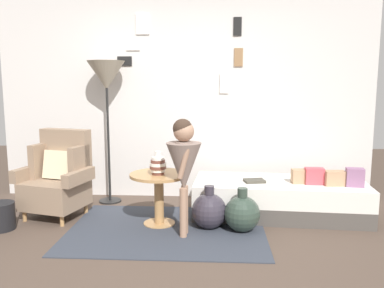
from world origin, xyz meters
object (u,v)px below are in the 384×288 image
object	(u,v)px
person_child	(184,162)
book_on_daybed	(254,181)
vase_striped	(158,165)
demijohn_far	(242,213)
armchair	(58,178)
daybed	(279,198)
magazine_basket	(1,216)
side_table	(159,188)
demijohn_near	(209,211)
floor_lamp	(106,79)

from	to	relation	value
person_child	book_on_daybed	world-z (taller)	person_child
vase_striped	demijohn_far	size ratio (longest dim) A/B	0.54
person_child	demijohn_far	bearing A→B (deg)	14.84
armchair	demijohn_far	bearing A→B (deg)	-10.72
daybed	magazine_basket	size ratio (longest dim) A/B	6.96
vase_striped	person_child	xyz separation A→B (m)	(0.29, -0.26, 0.09)
daybed	side_table	xyz separation A→B (m)	(-1.32, -0.37, 0.20)
person_child	demijohn_far	world-z (taller)	person_child
demijohn_near	armchair	bearing A→B (deg)	169.45
side_table	magazine_basket	size ratio (longest dim) A/B	2.18
book_on_daybed	demijohn_near	bearing A→B (deg)	-141.92
floor_lamp	book_on_daybed	xyz separation A→B (m)	(1.77, -0.48, -1.12)
demijohn_near	floor_lamp	bearing A→B (deg)	145.48
magazine_basket	side_table	bearing A→B (deg)	8.51
floor_lamp	demijohn_far	bearing A→B (deg)	-30.42
demijohn_far	magazine_basket	world-z (taller)	demijohn_far
vase_striped	person_child	bearing A→B (deg)	-42.53
side_table	magazine_basket	world-z (taller)	side_table
demijohn_near	daybed	bearing A→B (deg)	30.14
side_table	magazine_basket	xyz separation A→B (m)	(-1.60, -0.24, -0.26)
side_table	demijohn_near	size ratio (longest dim) A/B	1.35
floor_lamp	demijohn_far	size ratio (longest dim) A/B	3.90
floor_lamp	demijohn_near	size ratio (longest dim) A/B	3.89
daybed	demijohn_far	distance (m)	0.69
daybed	vase_striped	size ratio (longest dim) A/B	7.97
armchair	side_table	xyz separation A→B (m)	(1.17, -0.24, -0.04)
daybed	person_child	world-z (taller)	person_child
person_child	demijohn_near	world-z (taller)	person_child
demijohn_near	magazine_basket	distance (m)	2.14
daybed	demijohn_near	distance (m)	0.91
demijohn_near	demijohn_far	world-z (taller)	same
side_table	vase_striped	world-z (taller)	vase_striped
book_on_daybed	demijohn_near	size ratio (longest dim) A/B	0.49
book_on_daybed	magazine_basket	xyz separation A→B (m)	(-2.63, -0.55, -0.28)
daybed	vase_striped	world-z (taller)	vase_striped
vase_striped	demijohn_near	xyz separation A→B (m)	(0.53, -0.04, -0.47)
floor_lamp	demijohn_far	world-z (taller)	floor_lamp
demijohn_far	vase_striped	bearing A→B (deg)	172.68
armchair	magazine_basket	world-z (taller)	armchair
floor_lamp	demijohn_near	distance (m)	2.05
daybed	vase_striped	xyz separation A→B (m)	(-1.32, -0.41, 0.45)
side_table	demijohn_near	distance (m)	0.58
armchair	person_child	size ratio (longest dim) A/B	0.84
daybed	side_table	size ratio (longest dim) A/B	3.20
daybed	magazine_basket	distance (m)	2.98
book_on_daybed	magazine_basket	size ratio (longest dim) A/B	0.79
demijohn_near	vase_striped	bearing A→B (deg)	175.41
person_child	magazine_basket	world-z (taller)	person_child
armchair	demijohn_far	world-z (taller)	armchair
floor_lamp	demijohn_near	world-z (taller)	floor_lamp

